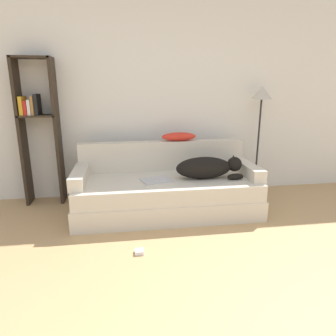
{
  "coord_description": "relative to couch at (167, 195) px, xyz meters",
  "views": [
    {
      "loc": [
        -0.52,
        -1.05,
        1.46
      ],
      "look_at": [
        -0.05,
        2.17,
        0.57
      ],
      "focal_mm": 32.0,
      "sensor_mm": 36.0,
      "label": 1
    }
  ],
  "objects": [
    {
      "name": "dog",
      "position": [
        0.47,
        -0.07,
        0.34
      ],
      "size": [
        0.78,
        0.27,
        0.26
      ],
      "color": "black",
      "rests_on": "couch"
    },
    {
      "name": "couch",
      "position": [
        0.0,
        0.0,
        0.0
      ],
      "size": [
        2.12,
        0.93,
        0.42
      ],
      "color": "beige",
      "rests_on": "ground_plane"
    },
    {
      "name": "wall_back",
      "position": [
        0.05,
        0.75,
        1.14
      ],
      "size": [
        7.67,
        0.06,
        2.7
      ],
      "color": "silver",
      "rests_on": "ground_plane"
    },
    {
      "name": "couch_backrest",
      "position": [
        0.0,
        0.39,
        0.4
      ],
      "size": [
        2.08,
        0.15,
        0.37
      ],
      "color": "beige",
      "rests_on": "couch"
    },
    {
      "name": "throw_pillow",
      "position": [
        0.22,
        0.41,
        0.64
      ],
      "size": [
        0.44,
        0.17,
        0.11
      ],
      "color": "red",
      "rests_on": "couch_backrest"
    },
    {
      "name": "couch_arm_right",
      "position": [
        0.99,
        -0.01,
        0.29
      ],
      "size": [
        0.15,
        0.74,
        0.14
      ],
      "color": "beige",
      "rests_on": "couch"
    },
    {
      "name": "laptop",
      "position": [
        -0.13,
        -0.08,
        0.22
      ],
      "size": [
        0.37,
        0.31,
        0.02
      ],
      "rotation": [
        0.0,
        0.0,
        0.27
      ],
      "color": "#B7B7BC",
      "rests_on": "couch"
    },
    {
      "name": "bookshelf",
      "position": [
        -1.52,
        0.56,
        0.81
      ],
      "size": [
        0.46,
        0.26,
        1.8
      ],
      "color": "#2D2319",
      "rests_on": "ground_plane"
    },
    {
      "name": "couch_arm_left",
      "position": [
        -0.99,
        -0.01,
        0.29
      ],
      "size": [
        0.15,
        0.74,
        0.14
      ],
      "color": "beige",
      "rests_on": "couch"
    },
    {
      "name": "power_adapter",
      "position": [
        -0.38,
        -0.89,
        -0.19
      ],
      "size": [
        0.08,
        0.08,
        0.04
      ],
      "color": "white",
      "rests_on": "ground_plane"
    },
    {
      "name": "floor_lamp",
      "position": [
        1.32,
        0.47,
        0.98
      ],
      "size": [
        0.27,
        0.27,
        1.46
      ],
      "color": "#232326",
      "rests_on": "ground_plane"
    }
  ]
}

